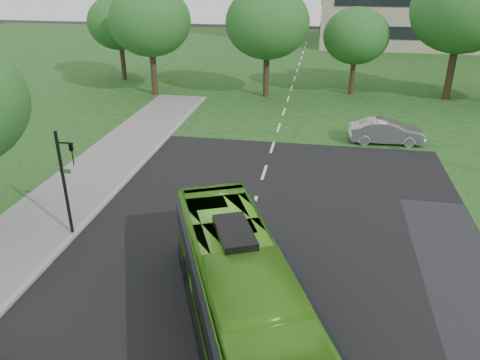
{
  "coord_description": "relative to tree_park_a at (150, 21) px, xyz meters",
  "views": [
    {
      "loc": [
        2.84,
        -13.65,
        10.49
      ],
      "look_at": [
        -0.55,
        5.37,
        1.6
      ],
      "focal_mm": 35.0,
      "sensor_mm": 36.0,
      "label": 1
    }
  ],
  "objects": [
    {
      "name": "bus",
      "position": [
        12.86,
        -28.49,
        -4.67
      ],
      "size": [
        6.82,
        11.29,
        3.11
      ],
      "primitive_type": "imported",
      "rotation": [
        0.0,
        0.0,
        0.41
      ],
      "color": "#4EA321",
      "rests_on": "ground"
    },
    {
      "name": "sedan",
      "position": [
        18.97,
        -9.51,
        -5.45
      ],
      "size": [
        4.78,
        1.89,
        1.55
      ],
      "primitive_type": "imported",
      "rotation": [
        0.0,
        0.0,
        1.63
      ],
      "color": "#BAB9BE",
      "rests_on": "ground"
    },
    {
      "name": "tree_park_c",
      "position": [
        17.22,
        3.0,
        -1.2
      ],
      "size": [
        5.57,
        5.57,
        7.4
      ],
      "color": "black",
      "rests_on": "ground"
    },
    {
      "name": "tree_park_a",
      "position": [
        0.0,
        0.0,
        0.0
      ],
      "size": [
        6.9,
        6.9,
        9.17
      ],
      "color": "black",
      "rests_on": "ground"
    },
    {
      "name": "traffic_light",
      "position": [
        4.81,
        -23.68,
        -3.48
      ],
      "size": [
        0.75,
        0.22,
        4.68
      ],
      "rotation": [
        0.0,
        0.0,
        0.27
      ],
      "color": "black",
      "rests_on": "ground"
    },
    {
      "name": "ground",
      "position": [
        11.86,
        -25.68,
        -6.22
      ],
      "size": [
        160.0,
        160.0,
        0.0
      ],
      "primitive_type": "plane",
      "color": "black",
      "rests_on": "ground"
    },
    {
      "name": "tree_park_b",
      "position": [
        9.83,
        0.95,
        -0.06
      ],
      "size": [
        6.97,
        6.97,
        9.14
      ],
      "color": "black",
      "rests_on": "ground"
    },
    {
      "name": "tree_park_d",
      "position": [
        25.26,
        2.78,
        1.04
      ],
      "size": [
        8.12,
        8.12,
        10.73
      ],
      "color": "black",
      "rests_on": "ground"
    },
    {
      "name": "street_surfaces",
      "position": [
        11.48,
        -2.93,
        -6.19
      ],
      "size": [
        120.0,
        120.0,
        0.15
      ],
      "color": "black",
      "rests_on": "ground"
    },
    {
      "name": "tree_park_f",
      "position": [
        -5.05,
        5.13,
        -0.76
      ],
      "size": [
        6.01,
        6.01,
        8.03
      ],
      "color": "black",
      "rests_on": "ground"
    }
  ]
}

